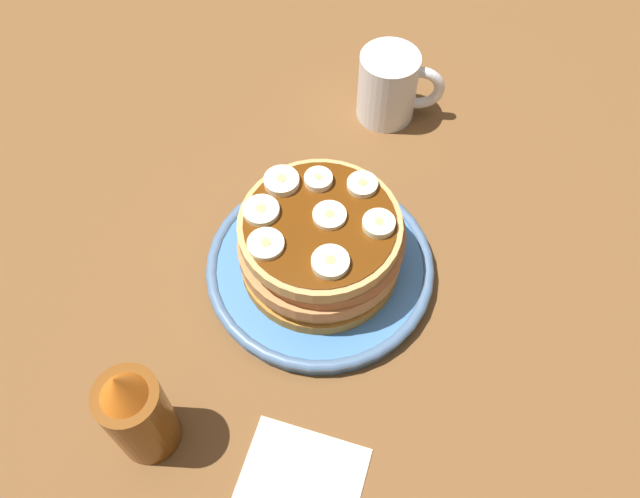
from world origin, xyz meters
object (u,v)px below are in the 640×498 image
at_px(plate, 320,267).
at_px(banana_slice_7, 266,244).
at_px(banana_slice_5, 318,180).
at_px(syrup_bottle, 137,413).
at_px(pancake_stack, 322,244).
at_px(banana_slice_6, 362,185).
at_px(banana_slice_3, 261,211).
at_px(coffee_mug, 391,86).
at_px(napkin, 302,490).
at_px(banana_slice_2, 379,220).
at_px(banana_slice_0, 330,216).
at_px(banana_slice_1, 330,262).
at_px(banana_slice_4, 282,181).

height_order(plate, banana_slice_7, banana_slice_7).
distance_m(banana_slice_5, syrup_bottle, 0.28).
relative_size(pancake_stack, banana_slice_6, 5.75).
bearing_deg(banana_slice_3, banana_slice_7, -76.13).
bearing_deg(coffee_mug, banana_slice_7, -112.47).
bearing_deg(napkin, plate, 90.75).
relative_size(banana_slice_2, banana_slice_6, 1.03).
distance_m(banana_slice_0, banana_slice_1, 0.05).
bearing_deg(banana_slice_3, banana_slice_1, -36.68).
distance_m(plate, napkin, 0.23).
height_order(banana_slice_2, banana_slice_3, banana_slice_2).
height_order(pancake_stack, banana_slice_3, banana_slice_3).
xyz_separation_m(banana_slice_4, napkin, (0.05, -0.27, -0.10)).
bearing_deg(napkin, banana_slice_5, 91.83).
distance_m(banana_slice_2, banana_slice_5, 0.08).
xyz_separation_m(plate, syrup_bottle, (-0.14, -0.19, 0.05)).
xyz_separation_m(pancake_stack, banana_slice_1, (0.01, -0.05, 0.04)).
distance_m(pancake_stack, banana_slice_4, 0.08).
distance_m(banana_slice_1, banana_slice_7, 0.06).
bearing_deg(banana_slice_2, banana_slice_5, 144.48).
xyz_separation_m(banana_slice_1, napkin, (-0.01, -0.18, -0.10)).
bearing_deg(plate, banana_slice_5, 96.86).
height_order(banana_slice_7, syrup_bottle, syrup_bottle).
height_order(plate, syrup_bottle, syrup_bottle).
height_order(pancake_stack, syrup_bottle, syrup_bottle).
bearing_deg(banana_slice_3, banana_slice_6, 22.71).
bearing_deg(banana_slice_7, banana_slice_2, 18.90).
height_order(plate, napkin, plate).
distance_m(banana_slice_1, banana_slice_5, 0.10).
bearing_deg(banana_slice_7, syrup_bottle, -120.57).
distance_m(banana_slice_7, napkin, 0.23).
relative_size(pancake_stack, banana_slice_7, 5.03).
bearing_deg(coffee_mug, banana_slice_0, -103.46).
xyz_separation_m(banana_slice_6, syrup_bottle, (-0.18, -0.24, -0.04)).
distance_m(banana_slice_6, banana_slice_7, 0.12).
height_order(pancake_stack, banana_slice_4, banana_slice_4).
xyz_separation_m(banana_slice_1, banana_slice_7, (-0.06, 0.02, -0.00)).
height_order(plate, banana_slice_5, banana_slice_5).
height_order(pancake_stack, napkin, pancake_stack).
bearing_deg(napkin, banana_slice_6, 82.70).
distance_m(banana_slice_0, banana_slice_6, 0.05).
relative_size(banana_slice_6, banana_slice_7, 0.88).
xyz_separation_m(banana_slice_5, banana_slice_6, (0.04, -0.00, -0.00)).
xyz_separation_m(banana_slice_4, coffee_mug, (0.11, 0.20, -0.05)).
bearing_deg(pancake_stack, banana_slice_3, 174.27).
relative_size(banana_slice_3, banana_slice_7, 1.01).
relative_size(napkin, syrup_bottle, 0.79).
height_order(banana_slice_4, coffee_mug, banana_slice_4).
height_order(banana_slice_4, napkin, banana_slice_4).
relative_size(banana_slice_5, banana_slice_6, 0.93).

